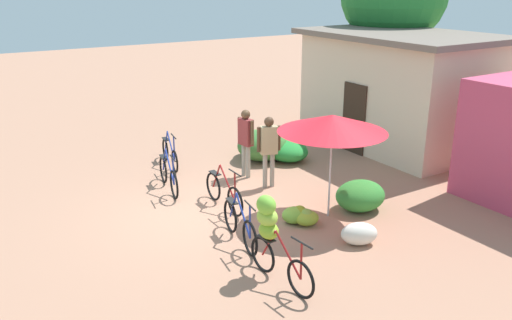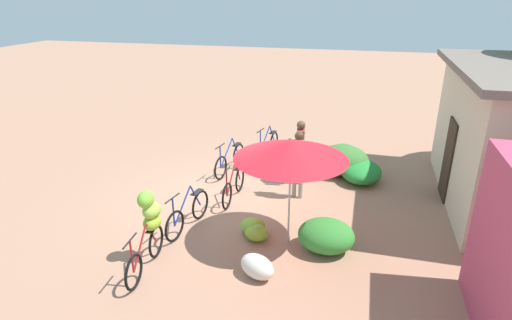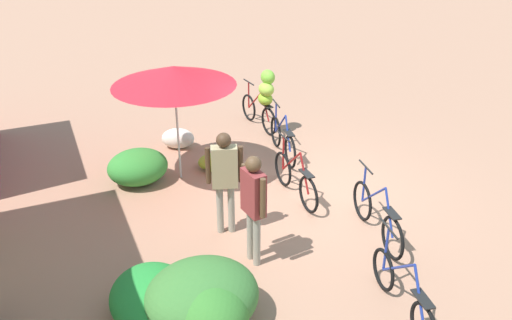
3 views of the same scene
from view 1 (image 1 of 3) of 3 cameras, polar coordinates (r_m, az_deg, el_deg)
The scene contains 16 objects.
ground_plane at distance 11.65m, azimuth -5.05°, elevation -5.50°, with size 60.00×60.00×0.00m, color #A9785E.
building_low at distance 16.45m, azimuth 14.91°, elevation 7.38°, with size 5.66×3.77×3.33m.
hedge_bush_front_left at distance 14.92m, azimuth 0.24°, elevation 1.74°, with size 1.14×0.98×0.78m, color #397B2E.
hedge_bush_front_right at distance 14.72m, azimuth 0.74°, elevation 1.59°, with size 1.30×1.46×0.83m, color #3C7533.
hedge_bush_mid at distance 14.75m, azimuth 3.31°, elevation 1.04°, with size 1.34×1.10×0.56m, color #268935.
hedge_bush_by_door at distance 11.78m, azimuth 11.11°, elevation -3.77°, with size 0.96×1.13×0.66m, color #348934.
market_umbrella at distance 10.81m, azimuth 8.20°, elevation 3.91°, with size 2.23×2.23×2.21m.
bicycle_leftmost at distance 14.43m, azimuth -9.22°, elevation 0.67°, with size 1.68×0.35×0.99m.
bicycle_near_pile at distance 12.76m, azimuth -9.37°, elevation -1.66°, with size 1.75×0.35×0.99m.
bicycle_center_loaded at distance 11.66m, azimuth -3.46°, elevation -3.49°, with size 1.67×0.14×1.00m.
bicycle_by_shop at distance 10.14m, azimuth -1.75°, elevation -7.00°, with size 1.69×0.32×1.00m.
bicycle_rightmost at distance 8.82m, azimuth 1.66°, elevation -7.64°, with size 1.63×0.40×1.47m.
banana_pile_on_ground at distance 11.03m, azimuth 4.84°, elevation -6.00°, with size 0.73×0.73×0.35m.
produce_sack at distance 10.34m, azimuth 11.00°, elevation -7.77°, with size 0.70×0.44×0.44m, color silver.
person_vendor at distance 13.24m, azimuth -1.11°, elevation 2.58°, with size 0.58×0.25×1.74m.
person_bystander at distance 12.57m, azimuth 1.38°, elevation 1.69°, with size 0.31×0.56×1.74m.
Camera 1 is at (9.49, -4.74, 4.80)m, focal length 37.32 mm.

